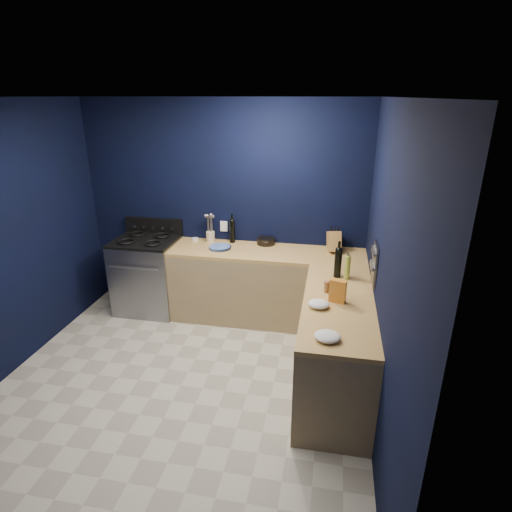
% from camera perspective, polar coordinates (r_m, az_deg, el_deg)
% --- Properties ---
extents(floor, '(3.50, 3.50, 0.02)m').
position_cam_1_polar(floor, '(4.25, -10.31, -17.26)').
color(floor, '#BBB6A4').
rests_on(floor, ground).
extents(ceiling, '(3.50, 3.50, 0.02)m').
position_cam_1_polar(ceiling, '(3.34, -13.43, 20.69)').
color(ceiling, silver).
rests_on(ceiling, ground).
extents(wall_back, '(3.50, 0.02, 2.60)m').
position_cam_1_polar(wall_back, '(5.18, -4.45, 6.52)').
color(wall_back, black).
rests_on(wall_back, ground).
extents(wall_right, '(0.02, 3.50, 2.60)m').
position_cam_1_polar(wall_right, '(3.37, 17.35, -2.70)').
color(wall_right, black).
rests_on(wall_right, ground).
extents(wall_front, '(3.50, 0.02, 2.60)m').
position_cam_1_polar(wall_front, '(2.28, -28.92, -17.06)').
color(wall_front, black).
rests_on(wall_front, ground).
extents(cab_back, '(2.30, 0.63, 0.86)m').
position_cam_1_polar(cab_back, '(5.06, 1.47, -4.30)').
color(cab_back, '#9F8558').
rests_on(cab_back, floor).
extents(top_back, '(2.30, 0.63, 0.04)m').
position_cam_1_polar(top_back, '(4.88, 1.52, 0.47)').
color(top_back, olive).
rests_on(top_back, cab_back).
extents(cab_right, '(0.63, 1.67, 0.86)m').
position_cam_1_polar(cab_right, '(4.01, 10.85, -12.19)').
color(cab_right, '#9F8558').
rests_on(cab_right, floor).
extents(top_right, '(0.63, 1.67, 0.04)m').
position_cam_1_polar(top_right, '(3.78, 11.32, -6.48)').
color(top_right, olive).
rests_on(top_right, cab_right).
extents(gas_range, '(0.76, 0.66, 0.92)m').
position_cam_1_polar(gas_range, '(5.46, -14.60, -2.66)').
color(gas_range, gray).
rests_on(gas_range, floor).
extents(oven_door, '(0.59, 0.02, 0.42)m').
position_cam_1_polar(oven_door, '(5.21, -16.02, -4.13)').
color(oven_door, black).
rests_on(oven_door, gas_range).
extents(cooktop, '(0.76, 0.66, 0.03)m').
position_cam_1_polar(cooktop, '(5.30, -15.08, 2.04)').
color(cooktop, black).
rests_on(cooktop, gas_range).
extents(backguard, '(0.76, 0.06, 0.20)m').
position_cam_1_polar(backguard, '(5.52, -13.88, 4.09)').
color(backguard, black).
rests_on(backguard, gas_range).
extents(spice_panel, '(0.02, 0.28, 0.38)m').
position_cam_1_polar(spice_panel, '(3.92, 16.02, -1.06)').
color(spice_panel, gray).
rests_on(spice_panel, wall_right).
extents(wall_outlet, '(0.09, 0.02, 0.13)m').
position_cam_1_polar(wall_outlet, '(5.22, -4.45, 4.12)').
color(wall_outlet, white).
rests_on(wall_outlet, wall_back).
extents(plate_stack, '(0.28, 0.28, 0.03)m').
position_cam_1_polar(plate_stack, '(4.97, -5.02, 1.21)').
color(plate_stack, '#385AA5').
rests_on(plate_stack, top_back).
extents(ramekin, '(0.10, 0.10, 0.03)m').
position_cam_1_polar(ramekin, '(5.28, -8.41, 2.29)').
color(ramekin, white).
rests_on(ramekin, top_back).
extents(utensil_crock, '(0.13, 0.13, 0.13)m').
position_cam_1_polar(utensil_crock, '(5.20, -6.29, 2.67)').
color(utensil_crock, beige).
rests_on(utensil_crock, top_back).
extents(wine_bottle_back, '(0.08, 0.08, 0.28)m').
position_cam_1_polar(wine_bottle_back, '(5.13, -3.29, 3.40)').
color(wine_bottle_back, black).
rests_on(wine_bottle_back, top_back).
extents(lemon_basket, '(0.26, 0.26, 0.08)m').
position_cam_1_polar(lemon_basket, '(5.09, 1.38, 2.09)').
color(lemon_basket, black).
rests_on(lemon_basket, top_back).
extents(knife_block, '(0.19, 0.30, 0.29)m').
position_cam_1_polar(knife_block, '(4.92, 10.68, 2.00)').
color(knife_block, olive).
rests_on(knife_block, top_back).
extents(wine_bottle_right, '(0.08, 0.08, 0.30)m').
position_cam_1_polar(wine_bottle_right, '(4.21, 11.22, -0.98)').
color(wine_bottle_right, black).
rests_on(wine_bottle_right, top_right).
extents(oil_bottle, '(0.07, 0.07, 0.25)m').
position_cam_1_polar(oil_bottle, '(4.19, 12.47, -1.57)').
color(oil_bottle, '#97AE3E').
rests_on(oil_bottle, top_right).
extents(spice_jar_near, '(0.06, 0.06, 0.11)m').
position_cam_1_polar(spice_jar_near, '(3.90, 9.70, -4.20)').
color(spice_jar_near, olive).
rests_on(spice_jar_near, top_right).
extents(spice_jar_far, '(0.06, 0.06, 0.10)m').
position_cam_1_polar(spice_jar_far, '(3.91, 10.90, -4.35)').
color(spice_jar_far, olive).
rests_on(spice_jar_far, top_right).
extents(crouton_bag, '(0.16, 0.11, 0.21)m').
position_cam_1_polar(crouton_bag, '(3.72, 11.20, -4.75)').
color(crouton_bag, '#B94626').
rests_on(crouton_bag, top_right).
extents(towel_front, '(0.19, 0.16, 0.06)m').
position_cam_1_polar(towel_front, '(3.63, 8.62, -6.57)').
color(towel_front, white).
rests_on(towel_front, top_right).
extents(towel_end, '(0.22, 0.21, 0.06)m').
position_cam_1_polar(towel_end, '(3.20, 9.80, -10.85)').
color(towel_end, white).
rests_on(towel_end, top_right).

